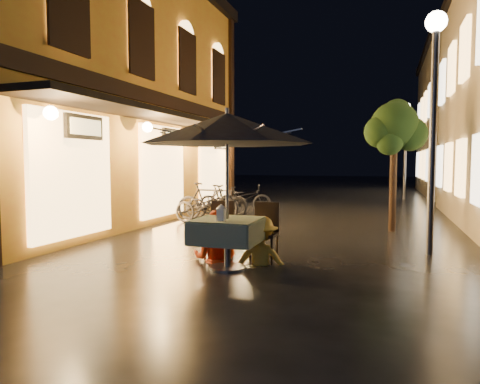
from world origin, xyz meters
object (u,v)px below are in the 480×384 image
at_px(table_lantern, 221,212).
at_px(person_yellow, 261,218).
at_px(patio_umbrella, 227,129).
at_px(person_orange, 215,212).
at_px(bicycle_0, 204,207).
at_px(cafe_table, 227,231).
at_px(streetlamp_near, 434,89).

bearing_deg(table_lantern, person_yellow, 63.50).
height_order(patio_umbrella, table_lantern, patio_umbrella).
height_order(person_orange, bicycle_0, person_orange).
xyz_separation_m(table_lantern, person_yellow, (0.39, 0.77, -0.17)).
height_order(person_yellow, bicycle_0, person_yellow).
bearing_deg(person_yellow, cafe_table, 43.59).
xyz_separation_m(patio_umbrella, bicycle_0, (-2.30, 4.31, -1.70)).
distance_m(cafe_table, bicycle_0, 4.89).
relative_size(person_orange, person_yellow, 1.10).
distance_m(person_yellow, bicycle_0, 4.65).
height_order(person_orange, person_yellow, person_orange).
xyz_separation_m(person_orange, bicycle_0, (-1.90, 3.81, -0.37)).
xyz_separation_m(cafe_table, person_yellow, (0.39, 0.53, 0.16)).
distance_m(cafe_table, table_lantern, 0.41).
relative_size(patio_umbrella, person_yellow, 1.75).
height_order(streetlamp_near, table_lantern, streetlamp_near).
distance_m(table_lantern, person_orange, 0.85).
bearing_deg(bicycle_0, cafe_table, -147.42).
bearing_deg(bicycle_0, person_orange, -148.99).
bearing_deg(person_orange, bicycle_0, -68.20).
height_order(patio_umbrella, person_orange, patio_umbrella).
bearing_deg(bicycle_0, person_yellow, -140.15).
xyz_separation_m(person_orange, person_yellow, (0.79, 0.03, -0.07)).
bearing_deg(cafe_table, patio_umbrella, 116.57).
distance_m(person_orange, bicycle_0, 4.27).
bearing_deg(streetlamp_near, table_lantern, -142.07).
distance_m(cafe_table, person_orange, 0.68).
bearing_deg(cafe_table, table_lantern, -90.00).
relative_size(streetlamp_near, patio_umbrella, 1.62).
distance_m(streetlamp_near, patio_umbrella, 3.79).
xyz_separation_m(streetlamp_near, table_lantern, (-3.04, -2.37, -2.00)).
height_order(table_lantern, person_yellow, person_yellow).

